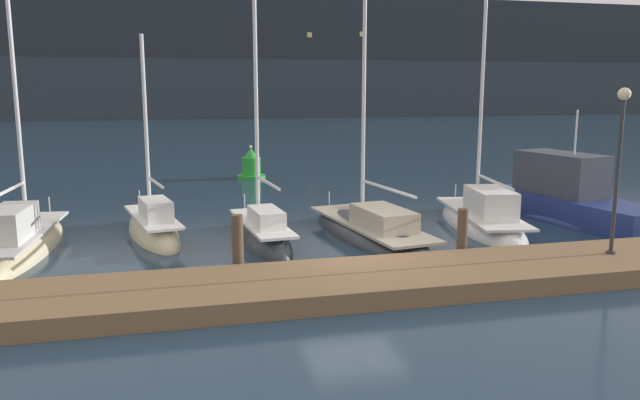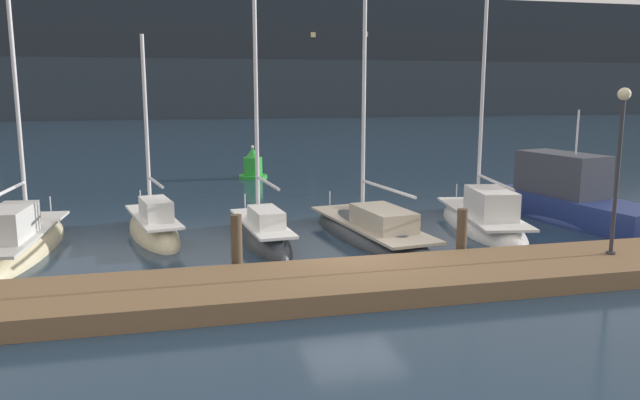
{
  "view_description": "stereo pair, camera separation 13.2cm",
  "coord_description": "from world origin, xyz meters",
  "px_view_note": "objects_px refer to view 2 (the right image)",
  "views": [
    {
      "loc": [
        -4.66,
        -15.05,
        4.7
      ],
      "look_at": [
        0.0,
        3.65,
        1.2
      ],
      "focal_mm": 35.0,
      "sensor_mm": 36.0,
      "label": 1
    },
    {
      "loc": [
        -4.53,
        -15.08,
        4.7
      ],
      "look_at": [
        0.0,
        3.65,
        1.2
      ],
      "focal_mm": 35.0,
      "sensor_mm": 36.0,
      "label": 2
    }
  ],
  "objects_px": {
    "sailboat_berth_2": "(154,233)",
    "rowboat_adrift": "(582,194)",
    "sailboat_berth_4": "(371,235)",
    "sailboat_berth_1": "(22,247)",
    "motorboat_berth_6": "(572,207)",
    "channel_buoy": "(253,166)",
    "sailboat_berth_3": "(262,238)",
    "dock_lamppost": "(620,145)",
    "sailboat_berth_5": "(482,223)"
  },
  "relations": [
    {
      "from": "sailboat_berth_2",
      "to": "rowboat_adrift",
      "type": "bearing_deg",
      "value": 11.76
    },
    {
      "from": "sailboat_berth_4",
      "to": "sailboat_berth_2",
      "type": "bearing_deg",
      "value": 163.98
    },
    {
      "from": "sailboat_berth_1",
      "to": "sailboat_berth_4",
      "type": "distance_m",
      "value": 10.33
    },
    {
      "from": "sailboat_berth_1",
      "to": "motorboat_berth_6",
      "type": "xyz_separation_m",
      "value": [
        18.1,
        0.15,
        0.31
      ]
    },
    {
      "from": "channel_buoy",
      "to": "rowboat_adrift",
      "type": "distance_m",
      "value": 16.03
    },
    {
      "from": "sailboat_berth_3",
      "to": "dock_lamppost",
      "type": "relative_size",
      "value": 1.96
    },
    {
      "from": "channel_buoy",
      "to": "sailboat_berth_1",
      "type": "bearing_deg",
      "value": -122.29
    },
    {
      "from": "sailboat_berth_2",
      "to": "channel_buoy",
      "type": "height_order",
      "value": "sailboat_berth_2"
    },
    {
      "from": "sailboat_berth_2",
      "to": "rowboat_adrift",
      "type": "distance_m",
      "value": 18.87
    },
    {
      "from": "sailboat_berth_1",
      "to": "sailboat_berth_4",
      "type": "height_order",
      "value": "sailboat_berth_4"
    },
    {
      "from": "sailboat_berth_3",
      "to": "motorboat_berth_6",
      "type": "relative_size",
      "value": 1.09
    },
    {
      "from": "sailboat_berth_1",
      "to": "dock_lamppost",
      "type": "bearing_deg",
      "value": -20.0
    },
    {
      "from": "motorboat_berth_6",
      "to": "dock_lamppost",
      "type": "relative_size",
      "value": 1.79
    },
    {
      "from": "motorboat_berth_6",
      "to": "sailboat_berth_1",
      "type": "bearing_deg",
      "value": -179.51
    },
    {
      "from": "sailboat_berth_1",
      "to": "sailboat_berth_3",
      "type": "xyz_separation_m",
      "value": [
        6.9,
        -0.34,
        -0.06
      ]
    },
    {
      "from": "sailboat_berth_1",
      "to": "sailboat_berth_2",
      "type": "relative_size",
      "value": 1.55
    },
    {
      "from": "sailboat_berth_1",
      "to": "rowboat_adrift",
      "type": "bearing_deg",
      "value": 12.77
    },
    {
      "from": "sailboat_berth_1",
      "to": "sailboat_berth_5",
      "type": "distance_m",
      "value": 14.45
    },
    {
      "from": "motorboat_berth_6",
      "to": "dock_lamppost",
      "type": "distance_m",
      "value": 6.96
    },
    {
      "from": "channel_buoy",
      "to": "dock_lamppost",
      "type": "height_order",
      "value": "dock_lamppost"
    },
    {
      "from": "sailboat_berth_3",
      "to": "sailboat_berth_4",
      "type": "distance_m",
      "value": 3.43
    },
    {
      "from": "sailboat_berth_2",
      "to": "sailboat_berth_3",
      "type": "distance_m",
      "value": 3.59
    },
    {
      "from": "sailboat_berth_3",
      "to": "motorboat_berth_6",
      "type": "height_order",
      "value": "sailboat_berth_3"
    },
    {
      "from": "dock_lamppost",
      "to": "motorboat_berth_6",
      "type": "bearing_deg",
      "value": 63.18
    },
    {
      "from": "sailboat_berth_1",
      "to": "sailboat_berth_2",
      "type": "bearing_deg",
      "value": 17.81
    },
    {
      "from": "sailboat_berth_1",
      "to": "sailboat_berth_4",
      "type": "xyz_separation_m",
      "value": [
        10.3,
        -0.74,
        -0.05
      ]
    },
    {
      "from": "motorboat_berth_6",
      "to": "sailboat_berth_2",
      "type": "bearing_deg",
      "value": 175.98
    },
    {
      "from": "motorboat_berth_6",
      "to": "channel_buoy",
      "type": "height_order",
      "value": "motorboat_berth_6"
    },
    {
      "from": "sailboat_berth_1",
      "to": "rowboat_adrift",
      "type": "height_order",
      "value": "sailboat_berth_1"
    },
    {
      "from": "channel_buoy",
      "to": "sailboat_berth_3",
      "type": "bearing_deg",
      "value": -96.41
    },
    {
      "from": "dock_lamppost",
      "to": "rowboat_adrift",
      "type": "height_order",
      "value": "dock_lamppost"
    },
    {
      "from": "sailboat_berth_2",
      "to": "motorboat_berth_6",
      "type": "distance_m",
      "value": 14.5
    },
    {
      "from": "sailboat_berth_5",
      "to": "channel_buoy",
      "type": "distance_m",
      "value": 14.8
    },
    {
      "from": "sailboat_berth_2",
      "to": "sailboat_berth_4",
      "type": "distance_m",
      "value": 6.93
    },
    {
      "from": "motorboat_berth_6",
      "to": "dock_lamppost",
      "type": "bearing_deg",
      "value": -116.82
    },
    {
      "from": "channel_buoy",
      "to": "dock_lamppost",
      "type": "xyz_separation_m",
      "value": [
        6.79,
        -18.88,
        2.65
      ]
    },
    {
      "from": "sailboat_berth_5",
      "to": "dock_lamppost",
      "type": "relative_size",
      "value": 2.49
    },
    {
      "from": "sailboat_berth_4",
      "to": "motorboat_berth_6",
      "type": "xyz_separation_m",
      "value": [
        7.8,
        0.9,
        0.36
      ]
    },
    {
      "from": "sailboat_berth_5",
      "to": "rowboat_adrift",
      "type": "distance_m",
      "value": 9.25
    },
    {
      "from": "motorboat_berth_6",
      "to": "sailboat_berth_4",
      "type": "bearing_deg",
      "value": -173.45
    },
    {
      "from": "channel_buoy",
      "to": "dock_lamppost",
      "type": "relative_size",
      "value": 0.41
    },
    {
      "from": "sailboat_berth_3",
      "to": "sailboat_berth_2",
      "type": "bearing_deg",
      "value": 155.19
    },
    {
      "from": "sailboat_berth_2",
      "to": "sailboat_berth_1",
      "type": "bearing_deg",
      "value": -162.19
    },
    {
      "from": "dock_lamppost",
      "to": "rowboat_adrift",
      "type": "xyz_separation_m",
      "value": [
        6.89,
        10.55,
        -3.26
      ]
    },
    {
      "from": "sailboat_berth_4",
      "to": "channel_buoy",
      "type": "height_order",
      "value": "sailboat_berth_4"
    },
    {
      "from": "rowboat_adrift",
      "to": "sailboat_berth_4",
      "type": "bearing_deg",
      "value": -154.02
    },
    {
      "from": "channel_buoy",
      "to": "sailboat_berth_5",
      "type": "bearing_deg",
      "value": -65.98
    },
    {
      "from": "dock_lamppost",
      "to": "rowboat_adrift",
      "type": "relative_size",
      "value": 1.3
    },
    {
      "from": "sailboat_berth_2",
      "to": "motorboat_berth_6",
      "type": "bearing_deg",
      "value": -4.02
    },
    {
      "from": "sailboat_berth_1",
      "to": "sailboat_berth_5",
      "type": "xyz_separation_m",
      "value": [
        14.45,
        -0.17,
        -0.01
      ]
    }
  ]
}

